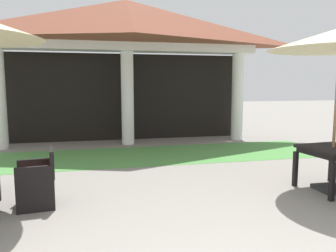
# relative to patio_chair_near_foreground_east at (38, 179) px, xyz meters

# --- Properties ---
(background_pavilion) EXTENTS (8.28, 2.96, 4.22)m
(background_pavilion) POSITION_rel_patio_chair_near_foreground_east_xyz_m (1.85, 4.97, 2.89)
(background_pavilion) COLOR white
(background_pavilion) RESTS_ON ground
(lawn_strip) EXTENTS (10.08, 2.35, 0.01)m
(lawn_strip) POSITION_rel_patio_chair_near_foreground_east_xyz_m (1.85, 3.12, -0.40)
(lawn_strip) COLOR #519347
(lawn_strip) RESTS_ON ground
(patio_chair_near_foreground_east) EXTENTS (0.59, 0.62, 0.85)m
(patio_chair_near_foreground_east) POSITION_rel_patio_chair_near_foreground_east_xyz_m (0.00, 0.00, 0.00)
(patio_chair_near_foreground_east) COLOR black
(patio_chair_near_foreground_east) RESTS_ON ground
(patio_table_mid_left) EXTENTS (0.99, 0.99, 0.75)m
(patio_table_mid_left) POSITION_rel_patio_chair_near_foreground_east_xyz_m (4.76, -0.34, 0.24)
(patio_table_mid_left) COLOR black
(patio_table_mid_left) RESTS_ON ground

